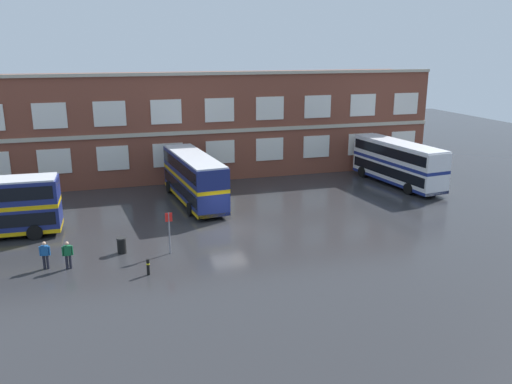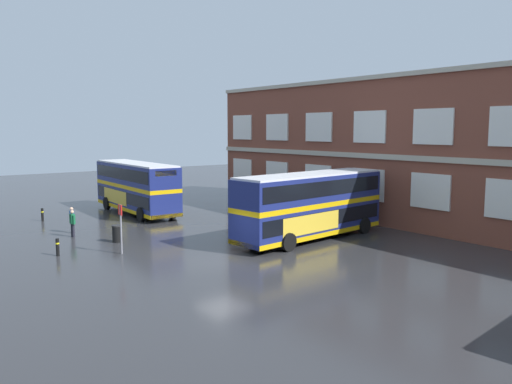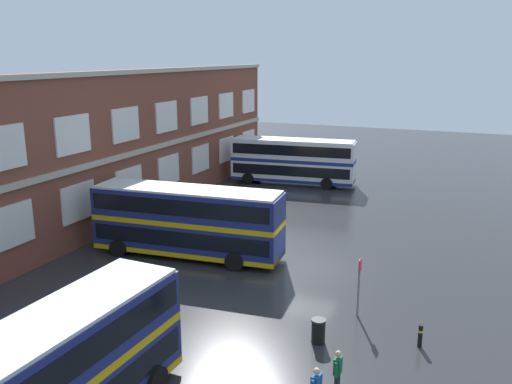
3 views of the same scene
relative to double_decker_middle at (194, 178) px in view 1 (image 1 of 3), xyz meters
The scene contains 9 objects.
ground_plane 5.74m from the double_decker_middle, 77.37° to the right, with size 120.00×120.00×0.00m, color #2B2B2D.
brick_terminal_building 11.81m from the double_decker_middle, 70.48° to the left, with size 45.30×8.19×10.44m.
double_decker_middle is the anchor object (origin of this frame).
double_decker_far 19.53m from the double_decker_middle, ahead, with size 3.82×11.22×4.07m.
waiting_passenger 15.50m from the double_decker_middle, 134.59° to the right, with size 0.64×0.30×1.70m.
second_passenger 14.92m from the double_decker_middle, 130.07° to the right, with size 0.63×0.25×1.70m.
bus_stand_flag 11.31m from the double_decker_middle, 108.13° to the right, with size 0.44×0.10×2.70m.
station_litter_bin 11.82m from the double_decker_middle, 123.40° to the right, with size 0.60×0.60×1.03m.
safety_bollard_west 14.66m from the double_decker_middle, 110.74° to the right, with size 0.19×0.19×0.95m.
Camera 1 is at (-8.38, -34.72, 12.63)m, focal length 36.68 mm.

